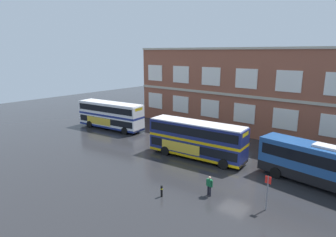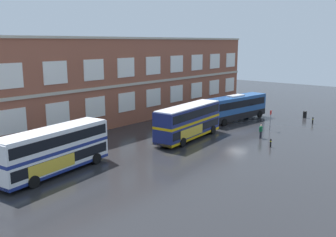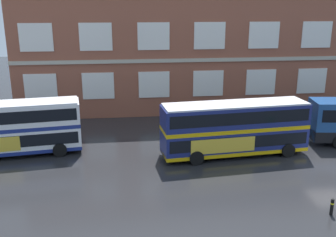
{
  "view_description": "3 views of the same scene",
  "coord_description": "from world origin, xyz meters",
  "px_view_note": "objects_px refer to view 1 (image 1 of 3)",
  "views": [
    {
      "loc": [
        10.91,
        -22.41,
        11.56
      ],
      "look_at": [
        -11.58,
        4.3,
        3.48
      ],
      "focal_mm": 31.01,
      "sensor_mm": 36.0,
      "label": 1
    },
    {
      "loc": [
        -40.91,
        -22.93,
        11.5
      ],
      "look_at": [
        -11.2,
        2.15,
        3.38
      ],
      "focal_mm": 39.44,
      "sensor_mm": 36.0,
      "label": 2
    },
    {
      "loc": [
        -14.53,
        -24.11,
        11.3
      ],
      "look_at": [
        -11.47,
        2.56,
        3.2
      ],
      "focal_mm": 41.74,
      "sensor_mm": 36.0,
      "label": 3
    }
  ],
  "objects_px": {
    "double_decker_middle": "(196,139)",
    "bus_stand_flag": "(267,190)",
    "touring_coach": "(330,168)",
    "waiting_passenger": "(209,185)",
    "double_decker_near": "(111,115)",
    "safety_bollard_east": "(162,191)"
  },
  "relations": [
    {
      "from": "safety_bollard_east",
      "to": "waiting_passenger",
      "type": "bearing_deg",
      "value": 42.39
    },
    {
      "from": "double_decker_middle",
      "to": "safety_bollard_east",
      "type": "height_order",
      "value": "double_decker_middle"
    },
    {
      "from": "waiting_passenger",
      "to": "double_decker_near",
      "type": "bearing_deg",
      "value": 159.8
    },
    {
      "from": "touring_coach",
      "to": "waiting_passenger",
      "type": "relative_size",
      "value": 7.19
    },
    {
      "from": "waiting_passenger",
      "to": "bus_stand_flag",
      "type": "distance_m",
      "value": 4.57
    },
    {
      "from": "double_decker_middle",
      "to": "safety_bollard_east",
      "type": "bearing_deg",
      "value": -72.15
    },
    {
      "from": "touring_coach",
      "to": "bus_stand_flag",
      "type": "xyz_separation_m",
      "value": [
        -2.68,
        -6.82,
        -0.27
      ]
    },
    {
      "from": "touring_coach",
      "to": "bus_stand_flag",
      "type": "distance_m",
      "value": 7.33
    },
    {
      "from": "double_decker_near",
      "to": "touring_coach",
      "type": "xyz_separation_m",
      "value": [
        30.08,
        -0.77,
        -0.24
      ]
    },
    {
      "from": "waiting_passenger",
      "to": "bus_stand_flag",
      "type": "relative_size",
      "value": 0.63
    },
    {
      "from": "bus_stand_flag",
      "to": "double_decker_middle",
      "type": "bearing_deg",
      "value": 151.03
    },
    {
      "from": "double_decker_near",
      "to": "bus_stand_flag",
      "type": "bearing_deg",
      "value": -15.48
    },
    {
      "from": "safety_bollard_east",
      "to": "double_decker_middle",
      "type": "bearing_deg",
      "value": 107.85
    },
    {
      "from": "double_decker_middle",
      "to": "touring_coach",
      "type": "height_order",
      "value": "double_decker_middle"
    },
    {
      "from": "double_decker_near",
      "to": "bus_stand_flag",
      "type": "height_order",
      "value": "double_decker_near"
    },
    {
      "from": "double_decker_near",
      "to": "waiting_passenger",
      "type": "bearing_deg",
      "value": -20.2
    },
    {
      "from": "double_decker_middle",
      "to": "touring_coach",
      "type": "bearing_deg",
      "value": 4.99
    },
    {
      "from": "double_decker_middle",
      "to": "bus_stand_flag",
      "type": "relative_size",
      "value": 4.15
    },
    {
      "from": "double_decker_near",
      "to": "safety_bollard_east",
      "type": "xyz_separation_m",
      "value": [
        20.08,
        -11.08,
        -1.66
      ]
    },
    {
      "from": "touring_coach",
      "to": "bus_stand_flag",
      "type": "bearing_deg",
      "value": -111.49
    },
    {
      "from": "double_decker_near",
      "to": "waiting_passenger",
      "type": "xyz_separation_m",
      "value": [
        22.96,
        -8.45,
        -1.22
      ]
    },
    {
      "from": "touring_coach",
      "to": "waiting_passenger",
      "type": "xyz_separation_m",
      "value": [
        -7.12,
        -7.68,
        -0.98
      ]
    }
  ]
}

